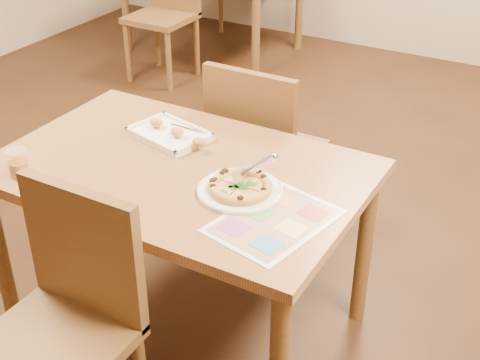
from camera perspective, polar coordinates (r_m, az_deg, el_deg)
The scene contains 9 objects.
dining_table at distance 2.41m, azimuth -5.11°, elevation -0.60°, with size 1.30×0.85×0.72m.
chair_near at distance 2.08m, azimuth -14.47°, elevation -9.72°, with size 0.42×0.42×0.47m.
chair_far at distance 2.89m, azimuth 1.66°, elevation 3.63°, with size 0.42×0.42×0.47m.
plate at distance 2.20m, azimuth -0.00°, elevation -0.95°, with size 0.28×0.28×0.02m, color white.
pizza at distance 2.19m, azimuth 0.01°, elevation -0.58°, with size 0.21×0.21×0.03m.
pizza_cutter at distance 2.17m, azimuth 1.20°, elevation 0.95°, with size 0.10×0.13×0.09m.
appetizer_tray at distance 2.56m, azimuth -5.91°, elevation 3.88°, with size 0.35×0.26×0.06m.
glass_tumbler at distance 2.41m, azimuth -18.38°, elevation 1.27°, with size 0.08×0.08×0.10m.
menu at distance 2.07m, azimuth 2.94°, elevation -3.48°, with size 0.28×0.39×0.01m, color silver.
Camera 1 is at (1.20, -1.67, 1.88)m, focal length 50.00 mm.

